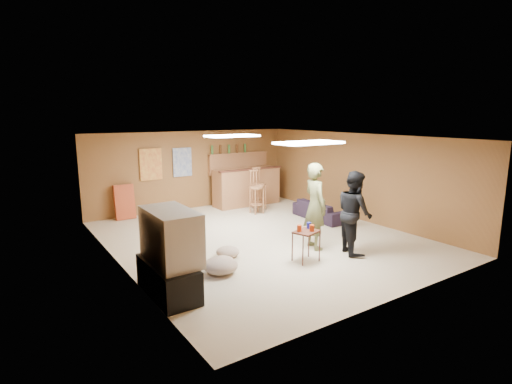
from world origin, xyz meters
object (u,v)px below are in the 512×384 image
tv_body (171,236)px  bar_counter (247,187)px  person_black (354,212)px  tray_table (306,246)px  person_olive (315,206)px  sofa (320,210)px

tv_body → bar_counter: bearing=47.0°
person_black → tray_table: bearing=105.9°
tv_body → person_black: 3.65m
person_olive → sofa: size_ratio=1.09×
person_black → tray_table: size_ratio=2.80×
person_olive → tv_body: bearing=109.0°
person_black → tray_table: person_black is taller
bar_counter → person_olive: person_olive is taller
tv_body → sofa: size_ratio=0.69×
bar_counter → person_black: (-0.51, -4.69, 0.26)m
sofa → tv_body: bearing=114.7°
tv_body → person_olive: (3.19, 0.38, -0.03)m
sofa → tray_table: 3.10m
bar_counter → sofa: bar_counter is taller
person_black → sofa: person_black is taller
tv_body → person_black: (3.64, -0.24, -0.09)m
tv_body → person_olive: bearing=6.8°
tv_body → person_black: person_black is taller
bar_counter → sofa: bearing=-74.1°
person_olive → person_black: (0.45, -0.62, -0.06)m
bar_counter → tv_body: bearing=-133.0°
tv_body → person_black: bearing=-3.8°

